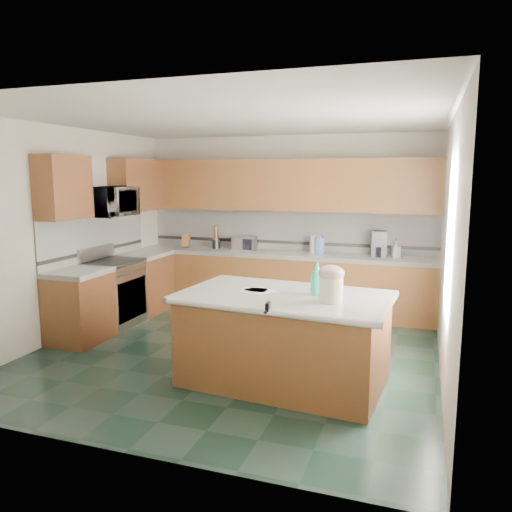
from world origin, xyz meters
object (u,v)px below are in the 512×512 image
at_px(treat_jar, 331,290).
at_px(toaster_oven, 244,243).
at_px(island_top, 284,297).
at_px(soap_bottle_island, 317,278).
at_px(coffee_maker, 379,244).
at_px(knife_block, 186,241).
at_px(island_base, 284,341).

relative_size(treat_jar, toaster_oven, 0.64).
height_order(island_top, toaster_oven, toaster_oven).
bearing_deg(soap_bottle_island, coffee_maker, 63.59).
bearing_deg(knife_block, coffee_maker, -6.39).
relative_size(soap_bottle_island, coffee_maker, 0.90).
relative_size(treat_jar, coffee_maker, 0.64).
distance_m(knife_block, toaster_oven, 1.02).
distance_m(island_base, treat_jar, 0.80).
relative_size(island_base, island_top, 0.95).
height_order(island_base, island_top, island_top).
xyz_separation_m(island_base, island_top, (-0.00, 0.00, 0.46)).
bearing_deg(knife_block, toaster_oven, -6.94).
distance_m(island_top, coffee_maker, 2.80).
xyz_separation_m(treat_jar, coffee_maker, (0.17, 2.88, 0.07)).
distance_m(knife_block, coffee_maker, 3.09).
bearing_deg(coffee_maker, toaster_oven, 172.59).
distance_m(island_base, toaster_oven, 3.08).
xyz_separation_m(treat_jar, toaster_oven, (-1.90, 2.85, -0.01)).
relative_size(toaster_oven, coffee_maker, 0.99).
height_order(island_top, coffee_maker, coffee_maker).
height_order(soap_bottle_island, coffee_maker, coffee_maker).
distance_m(island_top, toaster_oven, 3.03).
bearing_deg(knife_block, treat_jar, -51.25).
bearing_deg(toaster_oven, coffee_maker, -8.68).
height_order(treat_jar, coffee_maker, coffee_maker).
distance_m(treat_jar, knife_block, 4.08).
height_order(island_top, knife_block, knife_block).
height_order(soap_bottle_island, toaster_oven, soap_bottle_island).
relative_size(soap_bottle_island, knife_block, 1.59).
bearing_deg(soap_bottle_island, treat_jar, -71.14).
xyz_separation_m(knife_block, toaster_oven, (1.02, 0.00, 0.00)).
height_order(island_base, soap_bottle_island, soap_bottle_island).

